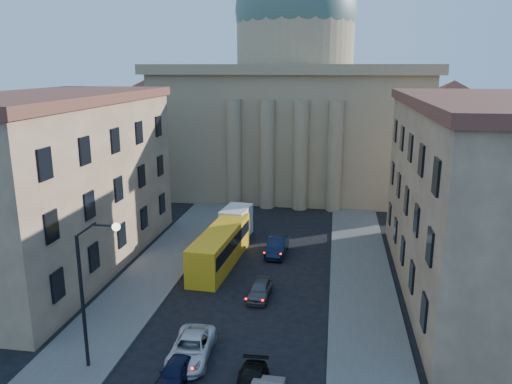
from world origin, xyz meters
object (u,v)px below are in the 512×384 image
at_px(street_lamp, 90,283).
at_px(city_bus, 220,246).
at_px(car_left_near, 176,372).
at_px(box_truck, 234,227).

distance_m(street_lamp, city_bus, 16.98).
bearing_deg(car_left_near, box_truck, 97.09).
relative_size(city_bus, box_truck, 1.84).
bearing_deg(street_lamp, city_bus, 77.94).
bearing_deg(box_truck, city_bus, -84.40).
height_order(street_lamp, box_truck, street_lamp).
relative_size(street_lamp, city_bus, 0.79).
xyz_separation_m(city_bus, box_truck, (0.01, 5.82, -0.14)).
height_order(street_lamp, city_bus, street_lamp).
height_order(car_left_near, box_truck, box_truck).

